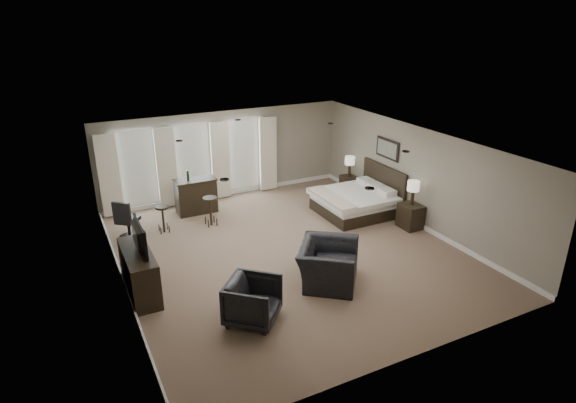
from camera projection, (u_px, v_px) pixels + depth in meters
name	position (u px, v px, depth m)	size (l,w,h in m)	color
room	(288.00, 201.00, 10.91)	(7.60, 8.60, 2.64)	brown
window_bay	(194.00, 163.00, 13.94)	(5.25, 0.20, 2.30)	silver
bed	(351.00, 193.00, 13.26)	(1.98, 1.89, 1.26)	silver
nightstand_near	(410.00, 216.00, 12.54)	(0.48, 0.59, 0.65)	black
nightstand_far	(349.00, 185.00, 14.97)	(0.41, 0.50, 0.55)	black
lamp_near	(413.00, 193.00, 12.31)	(0.31, 0.31, 0.64)	beige
lamp_far	(350.00, 166.00, 14.75)	(0.31, 0.31, 0.63)	beige
wall_art	(387.00, 149.00, 13.32)	(0.04, 0.96, 0.56)	slate
dresser	(139.00, 273.00, 9.55)	(0.52, 1.62, 0.94)	black
tv	(136.00, 248.00, 9.35)	(1.04, 0.60, 0.14)	black
armchair_near	(328.00, 257.00, 9.91)	(1.33, 0.86, 1.16)	black
armchair_far	(253.00, 299.00, 8.69)	(0.89, 0.83, 0.92)	black
bar_counter	(196.00, 196.00, 13.45)	(1.14, 0.59, 0.99)	black
bar_stool_left	(163.00, 219.00, 12.28)	(0.34, 0.34, 0.71)	black
bar_stool_right	(211.00, 211.00, 12.66)	(0.37, 0.37, 0.79)	black
desk_chair	(128.00, 219.00, 11.89)	(0.53, 0.53, 1.05)	black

